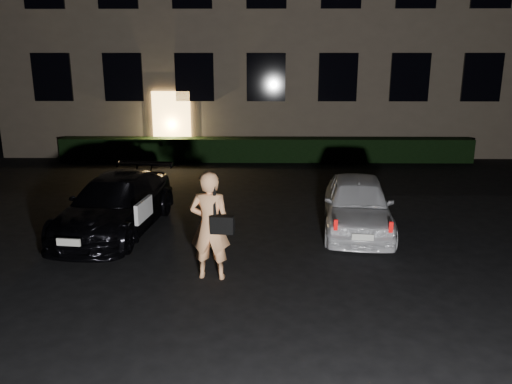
{
  "coord_description": "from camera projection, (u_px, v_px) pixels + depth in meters",
  "views": [
    {
      "loc": [
        -0.14,
        -7.59,
        3.63
      ],
      "look_at": [
        -0.25,
        2.0,
        1.08
      ],
      "focal_mm": 35.0,
      "sensor_mm": 36.0,
      "label": 1
    }
  ],
  "objects": [
    {
      "name": "hedge",
      "position": [
        266.0,
        150.0,
        18.3
      ],
      "size": [
        15.0,
        0.7,
        0.85
      ],
      "primitive_type": "cube",
      "color": "black",
      "rests_on": "ground"
    },
    {
      "name": "sedan",
      "position": [
        116.0,
        204.0,
        10.79
      ],
      "size": [
        2.13,
        4.3,
        1.19
      ],
      "rotation": [
        0.0,
        0.0,
        -0.11
      ],
      "color": "black",
      "rests_on": "ground"
    },
    {
      "name": "hatch",
      "position": [
        357.0,
        204.0,
        10.82
      ],
      "size": [
        1.83,
        3.67,
        1.2
      ],
      "rotation": [
        0.0,
        0.0,
        -0.12
      ],
      "color": "white",
      "rests_on": "ground"
    },
    {
      "name": "building",
      "position": [
        266.0,
        2.0,
        21.2
      ],
      "size": [
        20.0,
        8.11,
        12.0
      ],
      "color": "#6E5F4F",
      "rests_on": "ground"
    },
    {
      "name": "man",
      "position": [
        210.0,
        225.0,
        8.35
      ],
      "size": [
        0.78,
        0.51,
        1.87
      ],
      "rotation": [
        0.0,
        0.0,
        3.04
      ],
      "color": "#FFAF72",
      "rests_on": "ground"
    },
    {
      "name": "ground",
      "position": [
        270.0,
        286.0,
        8.26
      ],
      "size": [
        80.0,
        80.0,
        0.0
      ],
      "primitive_type": "plane",
      "color": "black",
      "rests_on": "ground"
    }
  ]
}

